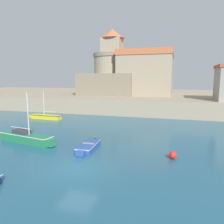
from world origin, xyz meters
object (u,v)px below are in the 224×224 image
object	(u,v)px
sailboat_yellow_4	(46,117)
fortress	(111,80)
church	(142,71)
sailboat_green_1	(27,137)
mooring_buoy	(173,155)
dinghy_blue_3	(88,146)

from	to	relation	value
sailboat_yellow_4	fortress	bearing A→B (deg)	74.93
sailboat_yellow_4	church	xyz separation A→B (m)	(11.80, 20.22, 7.51)
sailboat_green_1	sailboat_yellow_4	distance (m)	12.80
sailboat_yellow_4	mooring_buoy	world-z (taller)	sailboat_yellow_4
sailboat_green_1	mooring_buoy	distance (m)	13.99
sailboat_green_1	fortress	xyz separation A→B (m)	(-0.42, 30.18, 5.48)
fortress	sailboat_green_1	bearing A→B (deg)	-89.19
fortress	sailboat_yellow_4	bearing A→B (deg)	-105.07
sailboat_green_1	fortress	world-z (taller)	fortress
dinghy_blue_3	mooring_buoy	distance (m)	7.37
sailboat_yellow_4	mooring_buoy	xyz separation A→B (m)	(19.41, -12.15, -0.07)
sailboat_green_1	dinghy_blue_3	world-z (taller)	sailboat_green_1
mooring_buoy	church	world-z (taller)	church
sailboat_yellow_4	fortress	xyz separation A→B (m)	(5.01, 18.60, 5.61)
sailboat_green_1	dinghy_blue_3	distance (m)	6.62
church	sailboat_green_1	bearing A→B (deg)	-101.33
church	mooring_buoy	bearing A→B (deg)	-76.78
dinghy_blue_3	sailboat_yellow_4	size ratio (longest dim) A/B	0.77
sailboat_green_1	mooring_buoy	bearing A→B (deg)	-2.33
sailboat_yellow_4	church	bearing A→B (deg)	59.73
sailboat_yellow_4	dinghy_blue_3	bearing A→B (deg)	-44.23
sailboat_green_1	sailboat_yellow_4	world-z (taller)	sailboat_green_1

